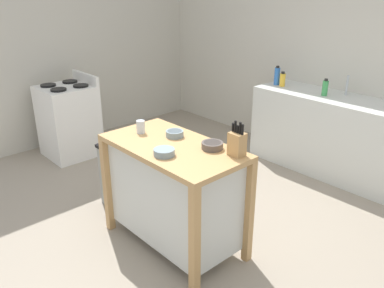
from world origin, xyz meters
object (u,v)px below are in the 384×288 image
(knife_block, at_px, (237,143))
(trash_bin, at_px, (120,176))
(bottle_spray_cleaner, at_px, (282,80))
(kitchen_island, at_px, (174,190))
(bowl_ceramic_wide, at_px, (212,145))
(bowl_ceramic_small, at_px, (164,152))
(bowl_stoneware_deep, at_px, (175,134))
(sink_faucet, at_px, (347,85))
(bottle_hand_soap, at_px, (325,88))
(drinking_cup, at_px, (141,127))
(stove, at_px, (69,121))
(bottle_dish_soap, at_px, (277,76))

(knife_block, relative_size, trash_bin, 0.40)
(bottle_spray_cleaner, bearing_deg, kitchen_island, -75.85)
(bowl_ceramic_wide, bearing_deg, bowl_ceramic_small, -113.47)
(bowl_stoneware_deep, height_order, sink_faucet, sink_faucet)
(bowl_stoneware_deep, distance_m, sink_faucet, 2.24)
(trash_bin, height_order, bottle_hand_soap, bottle_hand_soap)
(kitchen_island, xyz_separation_m, drinking_cup, (-0.37, -0.03, 0.45))
(drinking_cup, bearing_deg, stove, 172.16)
(knife_block, xyz_separation_m, drinking_cup, (-0.83, -0.24, -0.04))
(bowl_ceramic_small, distance_m, drinking_cup, 0.50)
(trash_bin, bearing_deg, stove, 171.40)
(bowl_ceramic_wide, bearing_deg, bottle_spray_cleaner, 111.91)
(knife_block, bearing_deg, trash_bin, -171.22)
(bowl_stoneware_deep, bearing_deg, bottle_hand_soap, 86.15)
(kitchen_island, bearing_deg, bowl_ceramic_wide, 32.99)
(bottle_dish_soap, bearing_deg, knife_block, -60.87)
(knife_block, distance_m, sink_faucet, 2.15)
(bottle_spray_cleaner, bearing_deg, bottle_hand_soap, -0.59)
(knife_block, distance_m, bowl_ceramic_wide, 0.22)
(bowl_stoneware_deep, xyz_separation_m, bottle_dish_soap, (-0.52, 2.06, 0.07))
(bowl_ceramic_small, height_order, bowl_ceramic_wide, bowl_ceramic_wide)
(kitchen_island, distance_m, bottle_spray_cleaner, 2.28)
(bottle_dish_soap, bearing_deg, bottle_spray_cleaner, -6.68)
(bottle_dish_soap, height_order, bottle_spray_cleaner, bottle_dish_soap)
(knife_block, relative_size, bowl_stoneware_deep, 1.79)
(bowl_stoneware_deep, relative_size, sink_faucet, 0.64)
(kitchen_island, distance_m, drinking_cup, 0.58)
(knife_block, distance_m, trash_bin, 1.46)
(kitchen_island, xyz_separation_m, bowl_ceramic_small, (0.11, -0.17, 0.42))
(trash_bin, bearing_deg, bowl_stoneware_deep, 8.81)
(bowl_stoneware_deep, relative_size, bottle_hand_soap, 0.75)
(drinking_cup, height_order, bottle_hand_soap, bottle_hand_soap)
(bottle_dish_soap, bearing_deg, stove, -130.60)
(sink_faucet, height_order, bottle_dish_soap, bottle_dish_soap)
(bowl_ceramic_small, distance_m, bowl_ceramic_wide, 0.37)
(bowl_stoneware_deep, height_order, bottle_hand_soap, bottle_hand_soap)
(trash_bin, xyz_separation_m, bottle_dish_soap, (0.18, 2.16, 0.67))
(trash_bin, bearing_deg, sink_faucet, 67.00)
(stove, bearing_deg, knife_block, -0.55)
(bowl_stoneware_deep, bearing_deg, drinking_cup, -149.16)
(drinking_cup, bearing_deg, bowl_ceramic_small, -16.45)
(sink_faucet, bearing_deg, stove, -139.50)
(trash_bin, height_order, bottle_dish_soap, bottle_dish_soap)
(bowl_ceramic_small, xyz_separation_m, bowl_ceramic_wide, (0.15, 0.34, 0.00))
(bowl_ceramic_small, bearing_deg, knife_block, 47.59)
(sink_faucet, xyz_separation_m, bottle_hand_soap, (-0.15, -0.19, -0.02))
(knife_block, height_order, drinking_cup, knife_block)
(drinking_cup, bearing_deg, kitchen_island, 4.40)
(kitchen_island, relative_size, bottle_dish_soap, 5.04)
(trash_bin, height_order, sink_faucet, sink_faucet)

